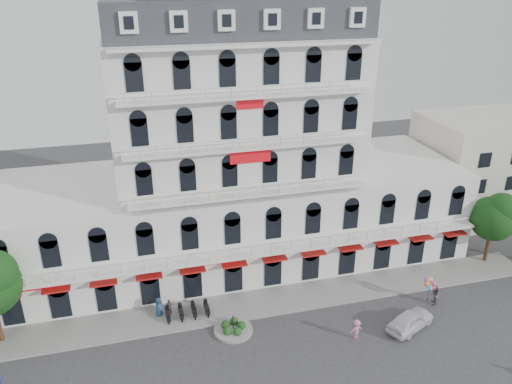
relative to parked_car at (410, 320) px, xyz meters
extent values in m
plane|color=#38383A|center=(-11.16, -2.68, -0.78)|extent=(120.00, 120.00, 0.00)
cube|color=gray|center=(-11.16, 6.32, -0.70)|extent=(53.00, 4.00, 0.16)
cube|color=silver|center=(-11.16, 15.32, 3.72)|extent=(45.00, 14.00, 9.00)
cube|color=silver|center=(-11.16, 15.32, 14.72)|extent=(22.00, 12.00, 13.00)
cube|color=#2D3035|center=(-11.16, 15.32, 22.72)|extent=(21.56, 11.76, 3.00)
cube|color=#AE1815|center=(-11.16, 7.82, 2.72)|extent=(40.50, 1.00, 0.15)
cube|color=red|center=(-11.16, 9.20, 12.22)|extent=(3.50, 0.10, 1.40)
cube|color=beige|center=(18.84, 17.32, 5.22)|extent=(14.00, 10.00, 12.00)
cylinder|color=gray|center=(-14.16, 3.32, -0.66)|extent=(3.20, 3.20, 0.24)
cylinder|color=black|center=(-14.16, 3.32, 0.12)|extent=(0.08, 0.08, 1.40)
sphere|color=#164317|center=(-13.46, 3.32, -0.33)|extent=(0.70, 0.70, 0.70)
sphere|color=#164317|center=(-13.94, 3.98, -0.33)|extent=(0.70, 0.70, 0.70)
sphere|color=#164317|center=(-14.72, 3.73, -0.33)|extent=(0.70, 0.70, 0.70)
sphere|color=#164317|center=(-14.74, 2.92, -0.33)|extent=(0.70, 0.70, 0.70)
sphere|color=#164317|center=(-13.97, 2.64, -0.33)|extent=(0.70, 0.70, 0.70)
cylinder|color=#382314|center=(12.84, 7.32, 0.93)|extent=(0.36, 0.36, 3.43)
sphere|color=#133711|center=(12.84, 7.32, 4.05)|extent=(4.37, 4.37, 4.37)
sphere|color=#133711|center=(13.34, 7.02, 5.07)|extent=(3.43, 3.43, 3.43)
sphere|color=#133711|center=(12.44, 7.62, 4.68)|extent=(3.12, 3.12, 3.12)
imported|color=silver|center=(0.00, 0.00, 0.00)|extent=(4.96, 3.57, 1.57)
imported|color=navy|center=(-19.82, 6.82, 0.15)|extent=(1.08, 0.97, 1.86)
imported|color=#4C4D53|center=(-18.95, 6.82, -0.03)|extent=(0.90, 0.41, 1.51)
imported|color=pink|center=(-4.84, 0.02, 0.07)|extent=(1.20, 0.81, 1.72)
imported|color=#58575E|center=(3.74, 2.37, 0.15)|extent=(1.03, 1.13, 1.87)
cylinder|color=black|center=(3.34, 2.67, 0.22)|extent=(0.04, 0.04, 2.00)
sphere|color=#E54C99|center=(3.69, 2.67, 1.22)|extent=(0.44, 0.44, 0.44)
sphere|color=yellow|center=(3.52, 2.98, 1.43)|extent=(0.44, 0.44, 0.44)
sphere|color=#994CD8|center=(3.17, 2.97, 1.44)|extent=(0.44, 0.44, 0.44)
sphere|color=orange|center=(2.99, 2.67, 1.25)|extent=(0.44, 0.44, 0.44)
sphere|color=#4CB2E5|center=(3.17, 2.37, 1.03)|extent=(0.44, 0.44, 0.44)
sphere|color=#D8334C|center=(3.52, 2.37, 0.98)|extent=(0.44, 0.44, 0.44)
camera|label=1|loc=(-20.73, -28.79, 26.11)|focal=35.00mm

